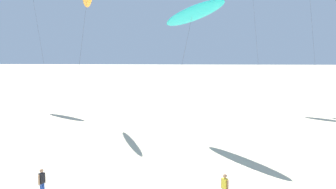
{
  "coord_description": "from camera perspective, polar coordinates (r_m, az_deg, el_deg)",
  "views": [
    {
      "loc": [
        4.5,
        0.31,
        8.31
      ],
      "look_at": [
        3.77,
        20.75,
        5.6
      ],
      "focal_mm": 41.91,
      "sensor_mm": 36.0,
      "label": 1
    }
  ],
  "objects": [
    {
      "name": "person_foreground_walker",
      "position": [
        22.38,
        -17.86,
        -12.08
      ],
      "size": [
        0.31,
        0.47,
        1.69
      ],
      "color": "#284CA3",
      "rests_on": "ground"
    },
    {
      "name": "person_mid_field",
      "position": [
        21.09,
        8.25,
        -13.2
      ],
      "size": [
        0.36,
        0.41,
        1.58
      ],
      "color": "#284CA3",
      "rests_on": "ground"
    },
    {
      "name": "flying_kite_1",
      "position": [
        30.47,
        3.55,
        11.61
      ],
      "size": [
        5.34,
        8.91,
        11.61
      ],
      "color": "#19B2B7",
      "rests_on": "ground"
    }
  ]
}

